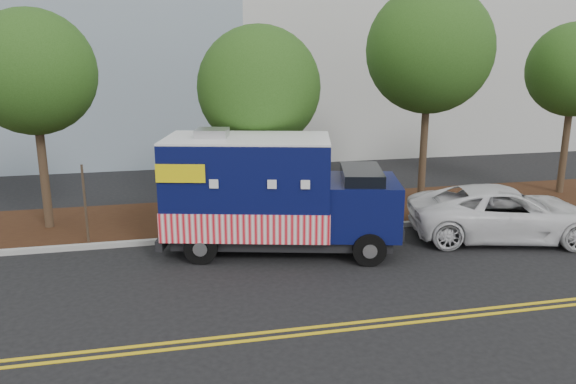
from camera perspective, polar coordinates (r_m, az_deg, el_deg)
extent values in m
plane|color=black|center=(15.59, -5.21, -6.40)|extent=(120.00, 120.00, 0.00)
cube|color=#9E9E99|center=(16.87, -5.83, -4.51)|extent=(120.00, 0.18, 0.15)
cube|color=black|center=(18.86, -6.59, -2.48)|extent=(120.00, 4.00, 0.15)
cube|color=gold|center=(11.58, -2.26, -14.06)|extent=(120.00, 0.10, 0.01)
cube|color=gold|center=(11.36, -2.02, -14.65)|extent=(120.00, 0.10, 0.01)
cylinder|color=#38281C|center=(18.51, -23.58, 2.12)|extent=(0.26, 0.26, 3.94)
sphere|color=#244A15|center=(18.18, -24.50, 11.02)|extent=(3.64, 3.64, 3.64)
cylinder|color=#38281C|center=(18.21, -2.86, 2.22)|extent=(0.26, 0.26, 3.37)
sphere|color=#244A15|center=(17.84, -2.97, 10.56)|extent=(3.86, 3.86, 3.86)
cylinder|color=#38281C|center=(20.57, 13.62, 4.68)|extent=(0.26, 0.26, 4.38)
sphere|color=#244A15|center=(20.30, 14.17, 13.82)|extent=(4.33, 4.33, 4.33)
cylinder|color=#38281C|center=(23.67, 26.31, 4.24)|extent=(0.26, 0.26, 3.91)
sphere|color=#244A15|center=(23.41, 27.08, 11.01)|extent=(3.41, 3.41, 3.41)
cube|color=#473828|center=(16.81, -19.89, -1.38)|extent=(0.06, 0.06, 2.40)
cube|color=black|center=(15.77, -0.56, -4.39)|extent=(6.19, 3.40, 0.29)
cube|color=#090E41|center=(15.43, -4.08, 0.76)|extent=(4.87, 3.44, 2.52)
cube|color=red|center=(15.67, -4.02, -2.42)|extent=(4.93, 3.51, 0.79)
cube|color=white|center=(15.18, -4.17, 5.46)|extent=(4.87, 3.44, 0.06)
cube|color=#B7B7BA|center=(15.29, -7.72, 5.95)|extent=(1.02, 1.02, 0.23)
cube|color=#090E41|center=(15.57, 7.57, -1.40)|extent=(2.39, 2.66, 1.47)
cube|color=black|center=(15.39, 7.46, 1.12)|extent=(1.53, 2.25, 0.68)
cube|color=black|center=(15.84, 11.00, -3.14)|extent=(0.60, 2.06, 0.32)
cube|color=black|center=(16.21, -11.98, -4.07)|extent=(0.77, 2.34, 0.29)
cube|color=#B7B7BA|center=(15.80, -12.14, 0.99)|extent=(0.51, 1.84, 2.00)
cube|color=#B7B7BA|center=(16.60, -2.56, 1.94)|extent=(1.84, 0.51, 1.16)
cube|color=yellow|center=(14.35, -10.90, 1.86)|extent=(1.23, 0.33, 0.47)
cube|color=yellow|center=(16.75, -9.06, 3.72)|extent=(1.23, 0.33, 0.47)
cylinder|color=black|center=(14.84, 8.26, -5.77)|extent=(0.93, 0.50, 0.88)
cylinder|color=black|center=(16.86, 7.48, -3.27)|extent=(0.93, 0.50, 0.88)
cylinder|color=black|center=(15.00, -8.82, -5.58)|extent=(0.93, 0.50, 0.88)
cylinder|color=black|center=(17.00, -7.51, -3.12)|extent=(0.93, 0.50, 0.88)
imported|color=white|center=(17.87, 21.20, -2.00)|extent=(6.06, 3.87, 1.56)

